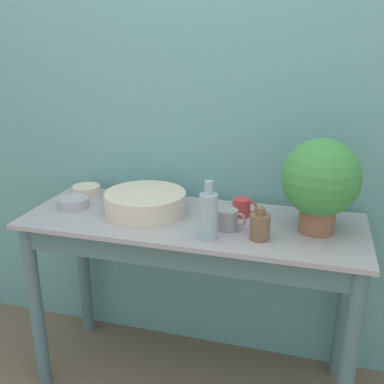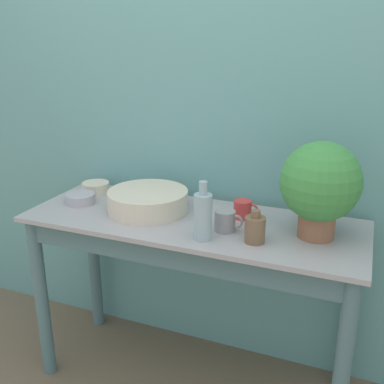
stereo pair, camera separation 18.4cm
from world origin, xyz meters
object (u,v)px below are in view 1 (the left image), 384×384
Objects in this scene: potted_plant at (321,180)px; mug_red at (242,207)px; bowl_wash_large at (145,202)px; mug_grey at (228,219)px; bowl_small_steel at (74,203)px; bottle_short at (260,226)px; bottle_tall at (208,215)px; bowl_small_cream at (86,191)px.

potted_plant is 0.36m from mug_red.
bowl_wash_large reaches higher than mug_grey.
bowl_wash_large is at bearing 5.45° from bowl_small_steel.
bowl_small_steel is at bearing -172.04° from mug_red.
mug_grey is (-0.03, -0.15, 0.00)m from mug_red.
bottle_short is 0.14m from mug_grey.
mug_grey is at bearing 156.61° from bottle_short.
mug_red is at bearing 165.93° from potted_plant.
potted_plant is 1.62× the size of bottle_tall.
bottle_short is 1.10× the size of mug_grey.
bowl_small_cream is (-0.02, 0.16, 0.00)m from bowl_small_steel.
potted_plant is 1.09m from bowl_small_cream.
bottle_tall reaches higher than mug_red.
bowl_wash_large is 1.54× the size of bottle_tall.
bowl_small_steel is at bearing -174.55° from bowl_wash_large.
potted_plant is 2.82× the size of bowl_small_cream.
bowl_small_cream is (-0.73, 0.21, -0.02)m from mug_grey.
bottle_tall is 0.28m from mug_red.
bowl_small_cream is at bearing 160.37° from bowl_wash_large.
bowl_wash_large is 3.30× the size of mug_red.
bowl_small_steel is (-0.33, -0.03, -0.02)m from bowl_wash_large.
bottle_short is 1.19× the size of mug_red.
bowl_small_cream reaches higher than bowl_small_steel.
mug_red is at bearing 72.03° from bottle_tall.
bowl_wash_large is 2.63× the size of bowl_small_steel.
potted_plant reaches higher than bottle_tall.
bottle_tall reaches higher than bottle_short.
bottle_tall is (-0.39, -0.18, -0.11)m from potted_plant.
bowl_wash_large is 0.33m from bowl_small_steel.
bottle_tall reaches higher than mug_grey.
mug_red is 0.92× the size of mug_grey.
bottle_short is at bearing -23.39° from mug_grey.
bottle_short reaches higher than bowl_small_cream.
mug_red is at bearing 79.54° from mug_grey.
potted_plant is 0.29m from bottle_short.
bottle_short reaches higher than mug_grey.
mug_red is (0.41, 0.07, -0.01)m from bowl_wash_large.
mug_grey is at bearing -15.76° from bowl_small_cream.
potted_plant is 1.05× the size of bowl_wash_large.
potted_plant reaches higher than bottle_short.
bowl_small_steel is at bearing -82.16° from bowl_small_cream.
bottle_short is (0.19, 0.05, -0.04)m from bottle_tall.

